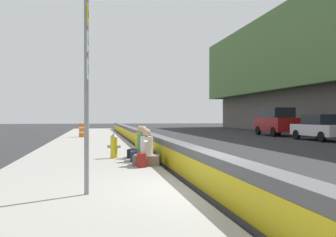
% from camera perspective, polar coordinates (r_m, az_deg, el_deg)
% --- Properties ---
extents(ground_plane, '(160.00, 160.00, 0.00)m').
position_cam_1_polar(ground_plane, '(7.96, 6.63, -11.14)').
color(ground_plane, '#2B2B2D').
rests_on(ground_plane, ground).
extents(sidewalk_strip, '(80.00, 4.40, 0.14)m').
position_cam_1_polar(sidewalk_strip, '(7.62, -13.17, -11.13)').
color(sidewalk_strip, gray).
rests_on(sidewalk_strip, ground_plane).
extents(jersey_barrier, '(76.00, 0.45, 0.85)m').
position_cam_1_polar(jersey_barrier, '(7.89, 6.60, -8.12)').
color(jersey_barrier, '#545456').
rests_on(jersey_barrier, ground_plane).
extents(route_sign_post, '(0.44, 0.09, 3.60)m').
position_cam_1_polar(route_sign_post, '(7.39, -11.74, 5.38)').
color(route_sign_post, gray).
rests_on(route_sign_post, sidewalk_strip).
extents(fire_hydrant, '(0.26, 0.46, 0.88)m').
position_cam_1_polar(fire_hydrant, '(13.69, -7.89, -3.85)').
color(fire_hydrant, gold).
rests_on(fire_hydrant, sidewalk_strip).
extents(seated_person_foreground, '(0.81, 0.90, 1.08)m').
position_cam_1_polar(seated_person_foreground, '(11.67, -3.14, -5.12)').
color(seated_person_foreground, '#706651').
rests_on(seated_person_foreground, sidewalk_strip).
extents(seated_person_middle, '(0.77, 0.88, 1.13)m').
position_cam_1_polar(seated_person_middle, '(12.74, -3.67, -4.59)').
color(seated_person_middle, '#23284C').
rests_on(seated_person_middle, sidewalk_strip).
extents(seated_person_rear, '(0.90, 0.98, 1.11)m').
position_cam_1_polar(seated_person_rear, '(13.79, -4.05, -4.25)').
color(seated_person_rear, black).
rests_on(seated_person_rear, sidewalk_strip).
extents(backpack, '(0.32, 0.28, 0.40)m').
position_cam_1_polar(backpack, '(11.18, -3.88, -6.09)').
color(backpack, maroon).
rests_on(backpack, sidewalk_strip).
extents(construction_barrel, '(0.54, 0.54, 0.95)m').
position_cam_1_polar(construction_barrel, '(28.00, -12.32, -1.67)').
color(construction_barrel, orange).
rests_on(construction_barrel, sidewalk_strip).
extents(parked_car_fourth, '(4.56, 2.07, 1.71)m').
position_cam_1_polar(parked_car_fourth, '(27.38, 21.35, -1.22)').
color(parked_car_fourth, silver).
rests_on(parked_car_fourth, ground_plane).
extents(parked_car_midline, '(4.84, 2.14, 2.28)m').
position_cam_1_polar(parked_car_midline, '(33.12, 15.51, -0.39)').
color(parked_car_midline, maroon).
rests_on(parked_car_midline, ground_plane).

